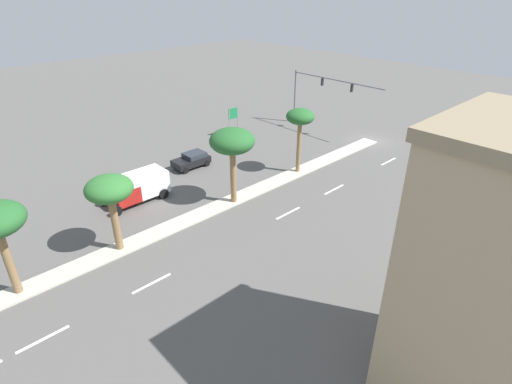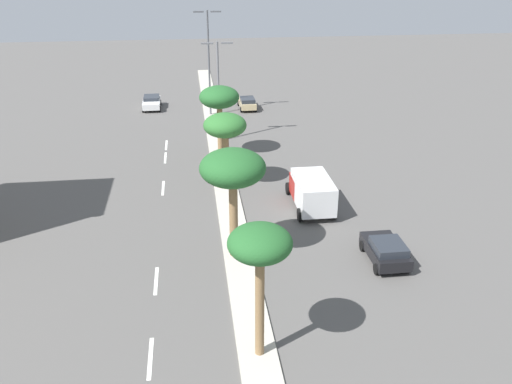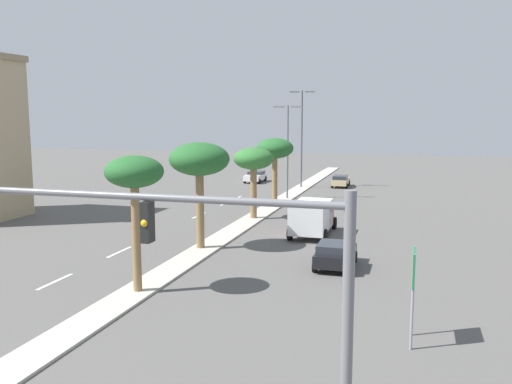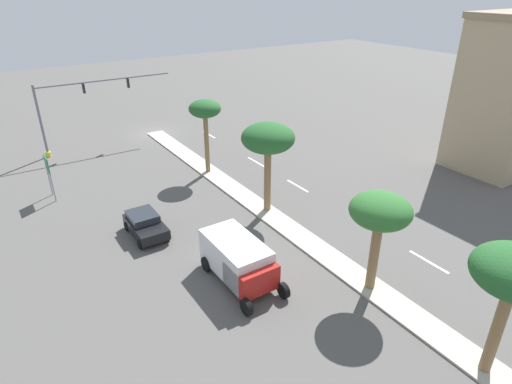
% 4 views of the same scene
% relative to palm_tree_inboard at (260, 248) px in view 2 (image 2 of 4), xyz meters
% --- Properties ---
extents(ground_plane, '(160.00, 160.00, 0.00)m').
position_rel_palm_tree_inboard_xyz_m(ground_plane, '(-0.09, 16.83, -5.60)').
color(ground_plane, '#565451').
extents(median_curb, '(1.80, 77.15, 0.12)m').
position_rel_palm_tree_inboard_xyz_m(median_curb, '(-0.09, 25.40, -5.54)').
color(median_curb, '#B7B2A3').
rests_on(median_curb, ground).
extents(lane_stripe_mid, '(0.20, 2.80, 0.01)m').
position_rel_palm_tree_inboard_xyz_m(lane_stripe_mid, '(-4.92, 0.39, -5.59)').
color(lane_stripe_mid, silver).
rests_on(lane_stripe_mid, ground).
extents(lane_stripe_left, '(0.20, 2.80, 0.01)m').
position_rel_palm_tree_inboard_xyz_m(lane_stripe_left, '(-4.92, 6.69, -5.59)').
color(lane_stripe_left, silver).
rests_on(lane_stripe_left, ground).
extents(lane_stripe_inboard, '(0.20, 2.80, 0.01)m').
position_rel_palm_tree_inboard_xyz_m(lane_stripe_inboard, '(-4.92, 19.63, -5.59)').
color(lane_stripe_inboard, silver).
rests_on(lane_stripe_inboard, ground).
extents(lane_stripe_front, '(0.20, 2.80, 0.01)m').
position_rel_palm_tree_inboard_xyz_m(lane_stripe_front, '(-4.92, 26.35, -5.59)').
color(lane_stripe_front, silver).
rests_on(lane_stripe_front, ground).
extents(lane_stripe_far, '(0.20, 2.80, 0.01)m').
position_rel_palm_tree_inboard_xyz_m(lane_stripe_far, '(-4.92, 29.78, -5.59)').
color(lane_stripe_far, silver).
rests_on(lane_stripe_far, ground).
extents(palm_tree_inboard, '(2.73, 2.73, 6.45)m').
position_rel_palm_tree_inboard_xyz_m(palm_tree_inboard, '(0.00, 0.00, 0.00)').
color(palm_tree_inboard, olive).
rests_on(palm_tree_inboard, median_curb).
extents(palm_tree_trailing, '(3.76, 3.76, 6.64)m').
position_rel_palm_tree_inboard_xyz_m(palm_tree_trailing, '(-0.36, 8.79, -0.01)').
color(palm_tree_trailing, olive).
rests_on(palm_tree_trailing, median_curb).
extents(palm_tree_leading, '(3.24, 3.24, 5.72)m').
position_rel_palm_tree_inboard_xyz_m(palm_tree_leading, '(-0.03, 19.36, -0.81)').
color(palm_tree_leading, olive).
rests_on(palm_tree_leading, median_curb).
extents(palm_tree_right, '(3.43, 3.43, 6.20)m').
position_rel_palm_tree_inboard_xyz_m(palm_tree_right, '(-0.01, 26.15, -0.36)').
color(palm_tree_right, olive).
rests_on(palm_tree_right, median_curb).
extents(street_lamp_leading, '(2.90, 0.24, 9.24)m').
position_rel_palm_tree_inboard_xyz_m(street_lamp_leading, '(0.19, 30.44, -0.03)').
color(street_lamp_leading, slate).
rests_on(street_lamp_leading, median_curb).
extents(street_lamp_outboard, '(2.90, 0.24, 11.07)m').
position_rel_palm_tree_inboard_xyz_m(street_lamp_outboard, '(-0.24, 39.44, 0.92)').
color(street_lamp_outboard, '#515459').
rests_on(street_lamp_outboard, median_curb).
extents(sedan_white_right, '(2.10, 4.26, 1.35)m').
position_rel_palm_tree_inboard_xyz_m(sedan_white_right, '(-6.89, 43.19, -4.86)').
color(sedan_white_right, silver).
rests_on(sedan_white_right, ground).
extents(sedan_tan_leading, '(1.91, 4.13, 1.39)m').
position_rel_palm_tree_inboard_xyz_m(sedan_tan_leading, '(4.08, 41.52, -4.85)').
color(sedan_tan_leading, tan).
rests_on(sedan_tan_leading, ground).
extents(sedan_black_near, '(2.07, 3.80, 1.46)m').
position_rel_palm_tree_inboard_xyz_m(sedan_black_near, '(8.40, 7.03, -4.82)').
color(sedan_black_near, black).
rests_on(sedan_black_near, ground).
extents(box_truck, '(2.65, 5.70, 2.43)m').
position_rel_palm_tree_inboard_xyz_m(box_truck, '(5.67, 14.77, -4.26)').
color(box_truck, '#B21E19').
rests_on(box_truck, ground).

